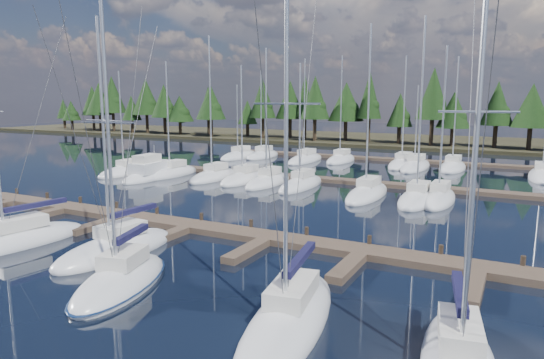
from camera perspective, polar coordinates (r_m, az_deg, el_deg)
The scene contains 11 objects.
ground at distance 43.52m, azimuth 0.22°, elevation -2.10°, with size 260.00×260.00×0.00m, color black.
far_shore at distance 100.15m, azimuth 16.26°, elevation 4.34°, with size 220.00×30.00×0.60m, color #2E2B1A.
main_dock at distance 33.07m, azimuth -9.96°, elevation -5.67°, with size 44.00×6.13×0.90m.
back_docks at distance 61.29m, azimuth 8.67°, elevation 1.40°, with size 50.00×21.80×0.40m.
front_sailboat_2 at distance 33.29m, azimuth -28.13°, elevation -6.43°, with size 4.09×9.68×14.67m.
front_sailboat_3 at distance 29.42m, azimuth -17.81°, elevation -7.76°, with size 3.46×8.49×13.85m.
front_sailboat_4 at distance 24.40m, azimuth -17.34°, elevation -11.35°, with size 4.97×8.10×14.10m.
front_sailboat_5 at distance 19.66m, azimuth 2.02°, elevation -16.14°, with size 4.31×10.09×15.67m.
back_sailboat_rows at distance 56.53m, azimuth 7.29°, elevation 0.81°, with size 47.69×31.71×16.08m.
motor_yacht_left at distance 55.17m, azimuth -14.16°, elevation 0.62°, with size 3.72×9.09×4.43m.
tree_line at distance 90.17m, azimuth 15.11°, elevation 8.54°, with size 187.49×11.87×13.45m.
Camera 1 is at (19.60, -7.84, 8.84)m, focal length 32.00 mm.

